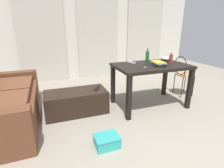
% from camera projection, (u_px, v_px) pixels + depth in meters
% --- Properties ---
extents(ground_plane, '(8.76, 8.76, 0.00)m').
position_uv_depth(ground_plane, '(131.00, 106.00, 3.26)').
color(ground_plane, gray).
extents(wall_back, '(5.77, 0.10, 2.49)m').
position_uv_depth(wall_back, '(97.00, 33.00, 4.84)').
color(wall_back, silver).
rests_on(wall_back, ground).
extents(curtains, '(4.10, 0.03, 2.23)m').
position_uv_depth(curtains, '(98.00, 38.00, 4.80)').
color(curtains, beige).
rests_on(curtains, ground).
extents(couch, '(0.87, 1.97, 0.76)m').
position_uv_depth(couch, '(3.00, 104.00, 2.60)').
color(couch, brown).
rests_on(couch, ground).
extents(coffee_table, '(1.03, 0.51, 0.39)m').
position_uv_depth(coffee_table, '(76.00, 102.00, 2.96)').
color(coffee_table, black).
rests_on(coffee_table, ground).
extents(craft_table, '(1.29, 0.81, 0.78)m').
position_uv_depth(craft_table, '(151.00, 71.00, 3.08)').
color(craft_table, black).
rests_on(craft_table, ground).
extents(wire_chair, '(0.40, 0.41, 0.85)m').
position_uv_depth(wire_chair, '(183.00, 71.00, 3.60)').
color(wire_chair, '#B7844C').
rests_on(wire_chair, ground).
extents(bottle_near, '(0.07, 0.07, 0.25)m').
position_uv_depth(bottle_near, '(147.00, 57.00, 3.21)').
color(bottle_near, '#195B2D').
rests_on(bottle_near, craft_table).
extents(bottle_far, '(0.07, 0.07, 0.18)m').
position_uv_depth(bottle_far, '(171.00, 58.00, 3.18)').
color(bottle_far, '#99332D').
rests_on(bottle_far, craft_table).
extents(bowl, '(0.17, 0.17, 0.08)m').
position_uv_depth(bowl, '(166.00, 58.00, 3.40)').
color(bowl, beige).
rests_on(bowl, craft_table).
extents(book_stack, '(0.23, 0.30, 0.06)m').
position_uv_depth(book_stack, '(158.00, 63.00, 3.00)').
color(book_stack, '#33519E').
rests_on(book_stack, craft_table).
extents(tv_remote_on_table, '(0.11, 0.17, 0.02)m').
position_uv_depth(tv_remote_on_table, '(131.00, 62.00, 3.16)').
color(tv_remote_on_table, '#B7B7B2').
rests_on(tv_remote_on_table, craft_table).
extents(scissors, '(0.09, 0.10, 0.00)m').
position_uv_depth(scissors, '(145.00, 67.00, 2.82)').
color(scissors, '#9EA0A5').
rests_on(scissors, craft_table).
extents(tv_remote_primary, '(0.13, 0.18, 0.02)m').
position_uv_depth(tv_remote_primary, '(97.00, 88.00, 3.00)').
color(tv_remote_primary, black).
rests_on(tv_remote_primary, coffee_table).
extents(shoebox, '(0.30, 0.24, 0.14)m').
position_uv_depth(shoebox, '(107.00, 141.00, 2.14)').
color(shoebox, '#33B2AD').
rests_on(shoebox, ground).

